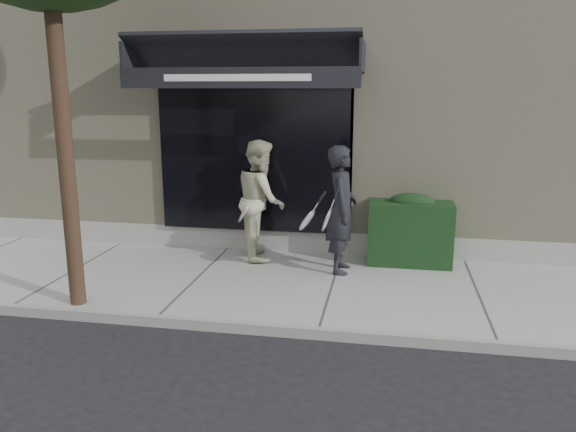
# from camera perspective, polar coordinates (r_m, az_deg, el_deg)

# --- Properties ---
(ground) EXTENTS (80.00, 80.00, 0.00)m
(ground) POSITION_cam_1_polar(r_m,az_deg,el_deg) (8.15, 4.53, -7.74)
(ground) COLOR black
(ground) RESTS_ON ground
(sidewalk) EXTENTS (20.00, 3.00, 0.12)m
(sidewalk) POSITION_cam_1_polar(r_m,az_deg,el_deg) (8.13, 4.54, -7.34)
(sidewalk) COLOR gray
(sidewalk) RESTS_ON ground
(curb) EXTENTS (20.00, 0.10, 0.14)m
(curb) POSITION_cam_1_polar(r_m,az_deg,el_deg) (6.70, 3.14, -11.79)
(curb) COLOR gray
(curb) RESTS_ON ground
(building_facade) EXTENTS (14.30, 8.04, 5.64)m
(building_facade) POSITION_cam_1_polar(r_m,az_deg,el_deg) (12.57, 7.10, 12.21)
(building_facade) COLOR tan
(building_facade) RESTS_ON ground
(hedge) EXTENTS (1.30, 0.70, 1.14)m
(hedge) POSITION_cam_1_polar(r_m,az_deg,el_deg) (9.12, 12.31, -1.41)
(hedge) COLOR black
(hedge) RESTS_ON sidewalk
(pedestrian_front) EXTENTS (0.83, 0.96, 1.93)m
(pedestrian_front) POSITION_cam_1_polar(r_m,az_deg,el_deg) (8.44, 5.45, 0.64)
(pedestrian_front) COLOR black
(pedestrian_front) RESTS_ON sidewalk
(pedestrian_back) EXTENTS (0.99, 1.12, 1.95)m
(pedestrian_back) POSITION_cam_1_polar(r_m,az_deg,el_deg) (9.13, -2.76, 1.68)
(pedestrian_back) COLOR beige
(pedestrian_back) RESTS_ON sidewalk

